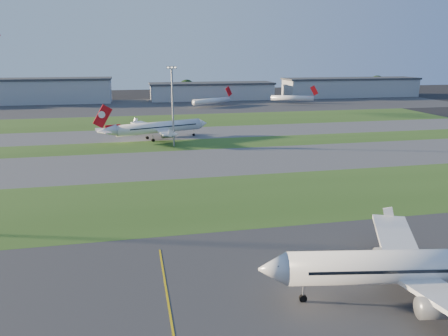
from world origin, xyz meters
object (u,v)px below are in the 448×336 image
object	(u,v)px
airliner_parked	(421,267)
light_mast_centre	(173,101)
airliner_taxiing	(158,128)
mini_jet_near	(212,101)
mini_jet_far	(293,98)

from	to	relation	value
airliner_parked	light_mast_centre	size ratio (longest dim) A/B	1.54
airliner_taxiing	mini_jet_near	xyz separation A→B (m)	(36.93, 95.28, -0.98)
airliner_taxiing	light_mast_centre	size ratio (longest dim) A/B	1.45
airliner_parked	mini_jet_near	size ratio (longest dim) A/B	1.53
airliner_taxiing	mini_jet_near	distance (m)	102.19
airliner_parked	mini_jet_near	bearing A→B (deg)	96.28
airliner_taxiing	mini_jet_far	world-z (taller)	airliner_taxiing
mini_jet_near	mini_jet_far	size ratio (longest dim) A/B	0.96
airliner_taxiing	mini_jet_far	size ratio (longest dim) A/B	1.38
mini_jet_far	light_mast_centre	world-z (taller)	light_mast_centre
light_mast_centre	airliner_parked	bearing A→B (deg)	-78.34
airliner_taxiing	light_mast_centre	world-z (taller)	light_mast_centre
mini_jet_near	mini_jet_far	xyz separation A→B (m)	(51.57, 6.13, 0.00)
airliner_taxiing	airliner_parked	bearing A→B (deg)	83.20
mini_jet_near	light_mast_centre	distance (m)	113.81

